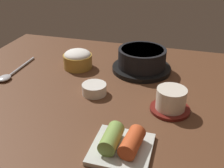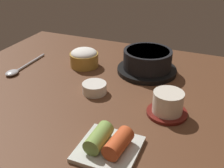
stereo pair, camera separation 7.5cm
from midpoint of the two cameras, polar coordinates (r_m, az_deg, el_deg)
dining_table at (r=79.69cm, az=-3.70°, el=-1.75°), size 100.00×76.00×2.00cm
stone_pot at (r=88.80cm, az=3.81°, el=4.93°), size 19.11×19.11×7.47cm
rice_bowl at (r=92.18cm, az=-9.51°, el=5.17°), size 9.52×9.52×6.22cm
tea_cup_with_saucer at (r=68.96cm, az=9.12°, el=-3.50°), size 10.11×10.11×6.17cm
banchan_cup_center at (r=76.45cm, az=-6.54°, el=-1.05°), size 6.83×6.83×2.96cm
kimchi_plate at (r=56.85cm, az=-1.87°, el=-12.51°), size 12.26×12.26×4.61cm
spoon at (r=93.30cm, az=-22.65°, el=1.83°), size 3.60×19.43×1.35cm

